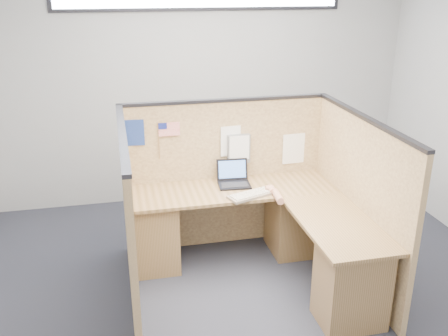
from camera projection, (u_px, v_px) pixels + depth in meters
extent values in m
plane|color=black|center=(250.00, 294.00, 4.38)|extent=(5.00, 5.00, 0.00)
plane|color=#B0B4B6|center=(202.00, 86.00, 5.94)|extent=(5.00, 0.00, 5.00)
plane|color=#B0B4B6|center=(421.00, 327.00, 1.84)|extent=(5.00, 0.00, 5.00)
cube|color=brown|center=(225.00, 175.00, 5.03)|extent=(2.05, 0.05, 1.50)
cube|color=#232328|center=(225.00, 100.00, 4.76)|extent=(2.05, 0.06, 0.03)
cube|color=brown|center=(129.00, 225.00, 4.00)|extent=(0.05, 1.80, 1.50)
cube|color=#232328|center=(122.00, 133.00, 3.73)|extent=(0.06, 1.80, 0.03)
cube|color=brown|center=(358.00, 202.00, 4.41)|extent=(0.05, 1.80, 1.50)
cube|color=#232328|center=(367.00, 118.00, 4.14)|extent=(0.06, 1.80, 0.03)
cube|color=brown|center=(233.00, 190.00, 4.75)|extent=(1.95, 0.60, 0.03)
cube|color=brown|center=(338.00, 224.00, 4.09)|extent=(0.60, 1.15, 0.03)
cube|color=brown|center=(156.00, 232.00, 4.72)|extent=(0.40, 0.50, 0.70)
cube|color=brown|center=(291.00, 218.00, 5.00)|extent=(0.40, 0.50, 0.70)
cube|color=brown|center=(352.00, 284.00, 3.92)|extent=(0.50, 0.40, 0.70)
cube|color=black|center=(234.00, 185.00, 4.81)|extent=(0.32, 0.25, 0.02)
cube|color=black|center=(231.00, 169.00, 4.90)|extent=(0.31, 0.09, 0.20)
cube|color=#3B609F|center=(231.00, 170.00, 4.89)|extent=(0.27, 0.07, 0.17)
cube|color=gray|center=(253.00, 195.00, 4.58)|extent=(0.50, 0.31, 0.02)
cube|color=silver|center=(253.00, 193.00, 4.58)|extent=(0.45, 0.27, 0.01)
ellipsoid|color=silver|center=(270.00, 190.00, 4.66)|extent=(0.11, 0.07, 0.04)
ellipsoid|color=tan|center=(270.00, 188.00, 4.65)|extent=(0.08, 0.10, 0.05)
cylinder|color=tan|center=(272.00, 191.00, 4.62)|extent=(0.06, 0.05, 0.06)
cylinder|color=tan|center=(278.00, 197.00, 4.50)|extent=(0.09, 0.25, 0.07)
cube|color=navy|center=(134.00, 133.00, 4.64)|extent=(0.19, 0.02, 0.25)
cylinder|color=olive|center=(159.00, 141.00, 4.71)|extent=(0.01, 0.01, 0.35)
cube|color=red|center=(169.00, 129.00, 4.69)|extent=(0.20, 0.00, 0.13)
cube|color=navy|center=(163.00, 126.00, 4.66)|extent=(0.08, 0.00, 0.06)
cube|color=slate|center=(239.00, 149.00, 4.90)|extent=(0.23, 0.05, 0.29)
cube|color=white|center=(239.00, 148.00, 4.87)|extent=(0.20, 0.01, 0.24)
cube|color=white|center=(232.00, 141.00, 4.89)|extent=(0.24, 0.03, 0.30)
cube|color=white|center=(294.00, 149.00, 5.06)|extent=(0.25, 0.02, 0.31)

